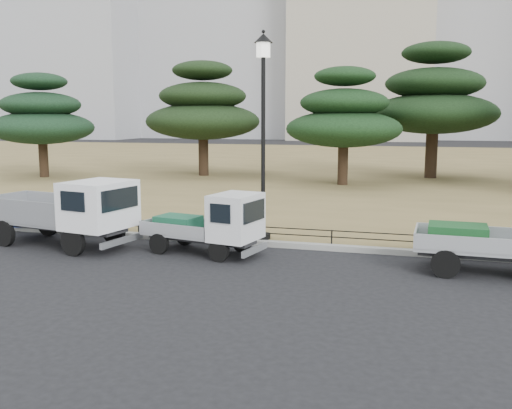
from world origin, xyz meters
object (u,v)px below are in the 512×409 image
(street_lamp, at_px, (263,102))
(truck_large, at_px, (67,209))
(tarp_pile, at_px, (40,213))
(truck_kei_front, at_px, (210,224))

(street_lamp, bearing_deg, truck_large, -160.73)
(street_lamp, height_order, tarp_pile, street_lamp)
(street_lamp, bearing_deg, truck_kei_front, -122.19)
(truck_large, height_order, truck_kei_front, truck_large)
(truck_large, xyz_separation_m, truck_kei_front, (4.27, 0.22, -0.24))
(truck_kei_front, distance_m, tarp_pile, 6.87)
(truck_kei_front, relative_size, street_lamp, 0.58)
(tarp_pile, bearing_deg, street_lamp, -0.68)
(truck_kei_front, height_order, tarp_pile, truck_kei_front)
(truck_kei_front, relative_size, tarp_pile, 2.08)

